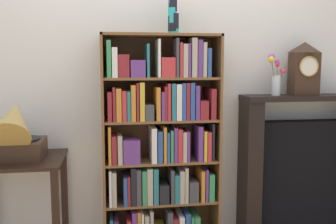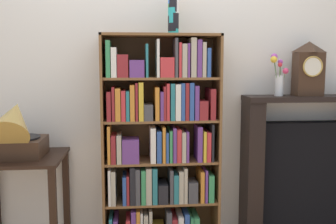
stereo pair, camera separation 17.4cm
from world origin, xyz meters
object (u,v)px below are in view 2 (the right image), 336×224
Objects in this scene: mantel_clock at (308,69)px; flower_vase at (279,76)px; bookshelf at (160,150)px; cup_stack at (173,11)px; gramophone at (16,131)px; fireplace_mantel at (306,170)px; side_table_left at (21,182)px.

mantel_clock is 0.24m from flower_vase.
cup_stack reaches higher than bookshelf.
bookshelf is at bearing 178.77° from cup_stack.
flower_vase is (1.85, 0.20, 0.35)m from gramophone.
fireplace_mantel is at bearing 2.08° from bookshelf.
cup_stack is 1.35m from gramophone.
gramophone is at bearing -174.43° from mantel_clock.
side_table_left is at bearing -173.41° from cup_stack.
gramophone is at bearing -90.00° from side_table_left.
flower_vase is (0.79, 0.02, -0.46)m from cup_stack.
gramophone is 2.13m from mantel_clock.
fireplace_mantel is at bearing 4.51° from side_table_left.
side_table_left is at bearing -176.07° from mantel_clock.
flower_vase is (-0.26, -0.03, 0.73)m from fireplace_mantel.
cup_stack is 1.09m from mantel_clock.
gramophone reaches higher than fireplace_mantel.
side_table_left is 1.88× the size of mantel_clock.
fireplace_mantel is at bearing 2.38° from cup_stack.
flower_vase reaches higher than fireplace_mantel.
fireplace_mantel is (2.11, 0.17, -0.02)m from side_table_left.
side_table_left is 2.11m from fireplace_mantel.
mantel_clock reaches higher than fireplace_mantel.
gramophone is 1.13× the size of mantel_clock.
mantel_clock is (1.02, 0.02, -0.40)m from cup_stack.
side_table_left is at bearing 90.00° from gramophone.
cup_stack is at bearing -177.62° from fireplace_mantel.
gramophone is at bearing -173.80° from flower_vase.
cup_stack is at bearing 6.59° from side_table_left.
gramophone is at bearing -173.87° from fireplace_mantel.
gramophone is 0.40× the size of fireplace_mantel.
cup_stack reaches higher than side_table_left.
cup_stack reaches higher than mantel_clock.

